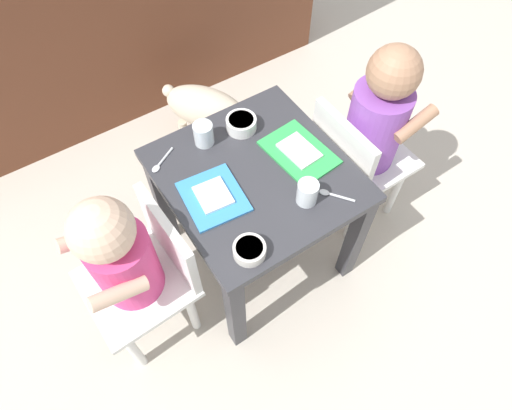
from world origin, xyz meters
name	(u,v)px	position (x,y,z in m)	size (l,w,h in m)	color
ground_plane	(256,251)	(0.00, 0.00, 0.00)	(7.00, 7.00, 0.00)	beige
kitchen_cabinet_back	(114,6)	(0.00, 1.01, 0.44)	(1.76, 0.32, 0.87)	brown
dining_table	(256,192)	(0.00, 0.00, 0.38)	(0.50, 0.53, 0.47)	#333338
seated_child_left	(127,259)	(-0.41, -0.03, 0.43)	(0.29, 0.29, 0.68)	white
seated_child_right	(374,124)	(0.41, -0.03, 0.45)	(0.28, 0.28, 0.72)	white
dog	(212,110)	(0.14, 0.54, 0.19)	(0.33, 0.40, 0.29)	beige
food_tray_left	(213,196)	(-0.14, -0.01, 0.48)	(0.17, 0.19, 0.02)	#388CD8
food_tray_right	(299,152)	(0.14, -0.01, 0.48)	(0.16, 0.22, 0.02)	green
water_cup_left	(307,193)	(0.06, -0.15, 0.50)	(0.06, 0.06, 0.07)	white
water_cup_right	(204,135)	(-0.06, 0.18, 0.50)	(0.06, 0.06, 0.07)	white
cereal_bowl_left_side	(241,123)	(0.05, 0.16, 0.49)	(0.09, 0.09, 0.04)	white
veggie_bowl_near	(249,250)	(-0.15, -0.20, 0.49)	(0.08, 0.08, 0.03)	silver
spoon_by_left_tray	(161,162)	(-0.21, 0.18, 0.47)	(0.09, 0.06, 0.01)	silver
spoon_by_right_tray	(333,195)	(0.13, -0.18, 0.47)	(0.07, 0.09, 0.01)	silver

